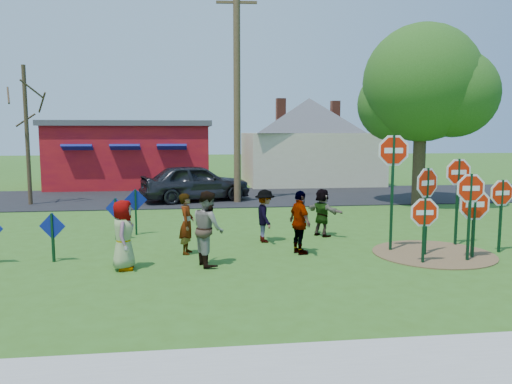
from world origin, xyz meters
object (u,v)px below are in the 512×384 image
Objects in this scene: stop_sign_b at (393,163)px; person_b at (187,224)px; stop_sign_a at (424,217)px; person_a at (123,235)px; utility_pole at (237,85)px; stop_sign_c at (470,197)px; stop_sign_d at (458,180)px; leafy_tree at (425,90)px; suv at (196,182)px.

person_b is at bearing -178.18° from stop_sign_b.
stop_sign_b is (-0.28, 1.38, 1.26)m from stop_sign_a.
utility_pole reaches higher than person_a.
stop_sign_d is (0.62, 1.71, 0.27)m from stop_sign_c.
stop_sign_c is 1.84m from stop_sign_d.
stop_sign_d is at bearing 48.10° from stop_sign_a.
person_a is at bearing -142.37° from leafy_tree.
stop_sign_b reaches higher than person_a.
person_b is 10.23m from suv.
stop_sign_c reaches higher than suv.
stop_sign_b is at bearing -120.17° from leafy_tree.
suv reaches higher than person_b.
stop_sign_c reaches higher than stop_sign_a.
stop_sign_c is at bearing -94.41° from person_b.
person_a is at bearing -179.01° from stop_sign_a.
stop_sign_a is 0.67× the size of stop_sign_d.
utility_pole is at bearing 118.06° from stop_sign_d.
person_b is at bearing 167.12° from stop_sign_a.
stop_sign_a reaches higher than suv.
utility_pole is (-3.63, 11.32, 4.20)m from stop_sign_a.
stop_sign_a is 0.75× the size of stop_sign_c.
leafy_tree is (4.67, 8.03, 2.65)m from stop_sign_b.
stop_sign_b reaches higher than stop_sign_d.
stop_sign_b is at bearing -83.27° from person_a.
stop_sign_b is 7.28m from person_a.
leafy_tree is (8.01, -1.91, -0.28)m from utility_pole.
stop_sign_a is at bearing -115.00° from leafy_tree.
stop_sign_b reaches higher than stop_sign_a.
stop_sign_b is 1.26× the size of stop_sign_d.
suv is at bearing -9.97° from person_a.
stop_sign_b reaches higher than stop_sign_c.
leafy_tree is (9.93, -2.59, 4.19)m from suv.
stop_sign_c is at bearing -111.72° from stop_sign_d.
person_b is at bearing -48.01° from person_a.
suv is (0.30, 10.23, 0.09)m from person_b.
leafy_tree reaches higher than stop_sign_c.
stop_sign_d reaches higher than person_b.
stop_sign_d is 0.52× the size of suv.
suv is (-5.27, 10.62, -1.53)m from stop_sign_b.
stop_sign_a is 13.22m from suv.
stop_sign_a is 0.53× the size of stop_sign_b.
person_b is (-5.56, 0.39, -1.62)m from stop_sign_b.
stop_sign_c is 8.58m from person_a.
person_b is 10.80m from utility_pole.
leafy_tree is (2.54, 7.62, 3.18)m from stop_sign_d.
leafy_tree is (11.70, 9.02, 4.26)m from person_a.
stop_sign_b is at bearing -71.38° from utility_pole.
leafy_tree reaches higher than stop_sign_d.
stop_sign_b is at bearing -170.95° from stop_sign_d.
suv is (-7.39, 10.21, -1.00)m from stop_sign_d.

